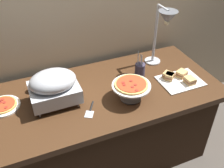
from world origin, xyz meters
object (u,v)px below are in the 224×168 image
at_px(sandwich_platter, 179,78).
at_px(serving_spatula, 90,110).
at_px(pizza_plate_front, 3,106).
at_px(pizza_plate_center, 131,86).
at_px(chafing_dish, 54,86).
at_px(heat_lamp, 165,23).
at_px(utensil_holder, 140,70).
at_px(sauce_cup_near, 33,89).

height_order(sandwich_platter, serving_spatula, sandwich_platter).
xyz_separation_m(pizza_plate_front, pizza_plate_center, (0.88, -0.27, 0.10)).
bearing_deg(chafing_dish, heat_lamp, 6.52).
distance_m(heat_lamp, utensil_holder, 0.42).
xyz_separation_m(sandwich_platter, serving_spatula, (-0.78, -0.06, -0.02)).
relative_size(pizza_plate_center, sauce_cup_near, 4.07).
relative_size(chafing_dish, sandwich_platter, 1.03).
relative_size(heat_lamp, pizza_plate_front, 2.21).
distance_m(pizza_plate_front, pizza_plate_center, 0.93).
relative_size(chafing_dish, pizza_plate_front, 1.43).
height_order(utensil_holder, serving_spatula, utensil_holder).
xyz_separation_m(pizza_plate_front, serving_spatula, (0.56, -0.28, -0.01)).
relative_size(pizza_plate_front, sandwich_platter, 0.72).
bearing_deg(heat_lamp, sauce_cup_near, 174.96).
bearing_deg(serving_spatula, sandwich_platter, 4.65).
distance_m(chafing_dish, sandwich_platter, 1.00).
xyz_separation_m(pizza_plate_front, utensil_holder, (1.09, -0.03, 0.05)).
xyz_separation_m(heat_lamp, pizza_plate_center, (-0.41, -0.28, -0.30)).
xyz_separation_m(chafing_dish, sauce_cup_near, (-0.14, 0.20, -0.12)).
distance_m(heat_lamp, sauce_cup_near, 1.14).
bearing_deg(pizza_plate_front, chafing_dish, -14.95).
bearing_deg(heat_lamp, pizza_plate_center, -146.11).
distance_m(chafing_dish, sauce_cup_near, 0.27).
xyz_separation_m(chafing_dish, serving_spatula, (0.20, -0.18, -0.14)).
relative_size(pizza_plate_front, serving_spatula, 1.47).
bearing_deg(heat_lamp, serving_spatula, -158.40).
xyz_separation_m(sauce_cup_near, serving_spatula, (0.34, -0.38, -0.02)).
height_order(chafing_dish, serving_spatula, chafing_dish).
height_order(heat_lamp, sandwich_platter, heat_lamp).
distance_m(pizza_plate_center, serving_spatula, 0.34).
height_order(pizza_plate_center, utensil_holder, utensil_holder).
xyz_separation_m(heat_lamp, sandwich_platter, (0.05, -0.23, -0.39)).
xyz_separation_m(heat_lamp, serving_spatula, (-0.73, -0.29, -0.41)).
distance_m(pizza_plate_center, sauce_cup_near, 0.76).
height_order(chafing_dish, pizza_plate_center, chafing_dish).
bearing_deg(pizza_plate_front, utensil_holder, -1.33).
bearing_deg(pizza_plate_center, heat_lamp, 33.89).
height_order(chafing_dish, sauce_cup_near, chafing_dish).
bearing_deg(heat_lamp, chafing_dish, -173.48).
distance_m(heat_lamp, pizza_plate_center, 0.58).
distance_m(pizza_plate_center, utensil_holder, 0.32).
bearing_deg(utensil_holder, serving_spatula, -154.00).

